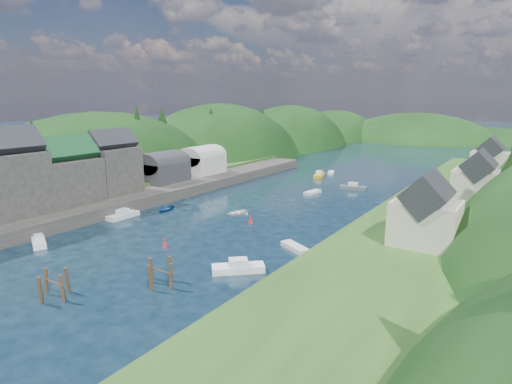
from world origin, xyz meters
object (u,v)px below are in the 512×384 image
Objects in this scene: channel_buoy_near at (165,243)px; channel_buoy_far at (251,220)px; piling_cluster_far at (161,276)px; piling_cluster_near at (54,287)px.

channel_buoy_near is 1.00× the size of channel_buoy_far.
piling_cluster_far is at bearing -46.20° from channel_buoy_near.
piling_cluster_far is 11.82m from channel_buoy_near.
piling_cluster_near is at bearing -92.75° from channel_buoy_far.
piling_cluster_far is at bearing -77.90° from channel_buoy_far.
piling_cluster_near reaches higher than channel_buoy_near.
channel_buoy_near is at bearing -102.16° from channel_buoy_far.
piling_cluster_near is 9.96m from piling_cluster_far.
piling_cluster_far reaches higher than channel_buoy_far.
piling_cluster_near is 2.99× the size of channel_buoy_near.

